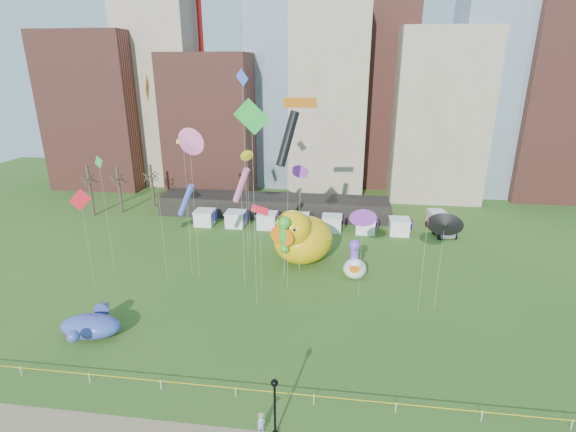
# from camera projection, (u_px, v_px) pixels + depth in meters

# --- Properties ---
(ground) EXTENTS (160.00, 160.00, 0.00)m
(ground) POSITION_uv_depth(u_px,v_px,m) (236.00, 397.00, 33.24)
(ground) COLOR #25541A
(ground) RESTS_ON ground
(skyline) EXTENTS (101.00, 23.00, 68.00)m
(skyline) POSITION_uv_depth(u_px,v_px,m) (321.00, 78.00, 82.85)
(skyline) COLOR brown
(skyline) RESTS_ON ground
(pavilion) EXTENTS (38.00, 6.00, 3.20)m
(pavilion) POSITION_uv_depth(u_px,v_px,m) (273.00, 206.00, 72.44)
(pavilion) COLOR black
(pavilion) RESTS_ON ground
(vendor_tents) EXTENTS (33.24, 2.80, 2.40)m
(vendor_tents) POSITION_uv_depth(u_px,v_px,m) (299.00, 222.00, 66.38)
(vendor_tents) COLOR white
(vendor_tents) RESTS_ON ground
(bare_trees) EXTENTS (8.44, 6.44, 8.50)m
(bare_trees) POSITION_uv_depth(u_px,v_px,m) (120.00, 189.00, 73.52)
(bare_trees) COLOR #382B21
(bare_trees) RESTS_ON ground
(caution_tape) EXTENTS (50.00, 0.06, 0.90)m
(caution_tape) POSITION_uv_depth(u_px,v_px,m) (236.00, 390.00, 33.01)
(caution_tape) COLOR white
(caution_tape) RESTS_ON ground
(big_duck) EXTENTS (10.03, 10.89, 7.59)m
(big_duck) POSITION_uv_depth(u_px,v_px,m) (301.00, 237.00, 54.49)
(big_duck) COLOR #F1B70C
(big_duck) RESTS_ON ground
(small_duck) EXTENTS (2.93, 3.84, 2.91)m
(small_duck) POSITION_uv_depth(u_px,v_px,m) (355.00, 268.00, 51.14)
(small_duck) COLOR white
(small_duck) RESTS_ON ground
(seahorse_green) EXTENTS (1.72, 2.06, 7.63)m
(seahorse_green) POSITION_uv_depth(u_px,v_px,m) (284.00, 232.00, 50.15)
(seahorse_green) COLOR silver
(seahorse_green) RESTS_ON ground
(seahorse_purple) EXTENTS (1.50, 1.76, 5.08)m
(seahorse_purple) POSITION_uv_depth(u_px,v_px,m) (354.00, 252.00, 50.08)
(seahorse_purple) COLOR silver
(seahorse_purple) RESTS_ON ground
(whale_inflatable) EXTENTS (5.86, 7.32, 2.50)m
(whale_inflatable) POSITION_uv_depth(u_px,v_px,m) (92.00, 325.00, 40.38)
(whale_inflatable) COLOR #4E3591
(whale_inflatable) RESTS_ON ground
(lamppost) EXTENTS (0.50, 0.50, 4.79)m
(lamppost) POSITION_uv_depth(u_px,v_px,m) (275.00, 401.00, 28.82)
(lamppost) COLOR black
(lamppost) RESTS_ON footpath
(box_truck) EXTENTS (3.38, 6.75, 2.75)m
(box_truck) POSITION_uv_depth(u_px,v_px,m) (440.00, 223.00, 65.38)
(box_truck) COLOR silver
(box_truck) RESTS_ON ground
(woman) EXTENTS (0.63, 0.47, 1.56)m
(woman) POSITION_uv_depth(u_px,v_px,m) (261.00, 425.00, 29.66)
(woman) COLOR white
(woman) RESTS_ON footpath
(kite_0) EXTENTS (0.40, 2.11, 11.19)m
(kite_0) POSITION_uv_depth(u_px,v_px,m) (428.00, 222.00, 41.14)
(kite_0) COLOR silver
(kite_0) RESTS_ON ground
(kite_1) EXTENTS (2.41, 1.75, 13.98)m
(kite_1) POSITION_uv_depth(u_px,v_px,m) (241.00, 185.00, 45.86)
(kite_1) COLOR silver
(kite_1) RESTS_ON ground
(kite_2) EXTENTS (2.46, 3.25, 19.76)m
(kite_2) POSITION_uv_depth(u_px,v_px,m) (288.00, 139.00, 43.44)
(kite_2) COLOR silver
(kite_2) RESTS_ON ground
(kite_3) EXTENTS (3.26, 0.66, 21.26)m
(kite_3) POSITION_uv_depth(u_px,v_px,m) (252.00, 120.00, 39.24)
(kite_3) COLOR silver
(kite_3) RESTS_ON ground
(kite_4) EXTENTS (1.00, 1.19, 13.66)m
(kite_4) POSITION_uv_depth(u_px,v_px,m) (247.00, 156.00, 55.55)
(kite_4) COLOR silver
(kite_4) RESTS_ON ground
(kite_5) EXTENTS (1.75, 1.07, 23.60)m
(kite_5) POSITION_uv_depth(u_px,v_px,m) (242.00, 86.00, 51.05)
(kite_5) COLOR silver
(kite_5) RESTS_ON ground
(kite_6) EXTENTS (3.69, 0.74, 20.66)m
(kite_6) POSITION_uv_depth(u_px,v_px,m) (300.00, 104.00, 47.33)
(kite_6) COLOR silver
(kite_6) RESTS_ON ground
(kite_7) EXTENTS (1.89, 0.36, 10.21)m
(kite_7) POSITION_uv_depth(u_px,v_px,m) (363.00, 218.00, 44.25)
(kite_7) COLOR silver
(kite_7) RESTS_ON ground
(kite_8) EXTENTS (2.21, 1.67, 9.94)m
(kite_8) POSITION_uv_depth(u_px,v_px,m) (260.00, 210.00, 45.66)
(kite_8) COLOR silver
(kite_8) RESTS_ON ground
(kite_9) EXTENTS (2.69, 1.88, 17.63)m
(kite_9) POSITION_uv_depth(u_px,v_px,m) (189.00, 142.00, 46.84)
(kite_9) COLOR silver
(kite_9) RESTS_ON ground
(kite_10) EXTENTS (2.33, 0.72, 10.52)m
(kite_10) POSITION_uv_depth(u_px,v_px,m) (445.00, 225.00, 41.99)
(kite_10) COLOR silver
(kite_10) RESTS_ON ground
(kite_11) EXTENTS (2.25, 2.57, 13.84)m
(kite_11) POSITION_uv_depth(u_px,v_px,m) (99.00, 162.00, 50.19)
(kite_11) COLOR silver
(kite_11) RESTS_ON ground
(kite_12) EXTENTS (1.73, 0.32, 14.62)m
(kite_12) POSITION_uv_depth(u_px,v_px,m) (183.00, 143.00, 57.39)
(kite_12) COLOR silver
(kite_12) RESTS_ON ground
(kite_13) EXTENTS (2.35, 0.90, 11.36)m
(kite_13) POSITION_uv_depth(u_px,v_px,m) (186.00, 200.00, 49.44)
(kite_13) COLOR silver
(kite_13) RESTS_ON ground
(kite_14) EXTENTS (0.83, 2.72, 23.22)m
(kite_14) POSITION_uv_depth(u_px,v_px,m) (148.00, 93.00, 44.62)
(kite_14) COLOR silver
(kite_14) RESTS_ON ground
(kite_15) EXTENTS (1.43, 0.73, 13.36)m
(kite_15) POSITION_uv_depth(u_px,v_px,m) (300.00, 172.00, 48.88)
(kite_15) COLOR silver
(kite_15) RESTS_ON ground
(kite_16) EXTENTS (2.42, 0.48, 11.67)m
(kite_16) POSITION_uv_depth(u_px,v_px,m) (80.00, 201.00, 46.13)
(kite_16) COLOR silver
(kite_16) RESTS_ON ground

